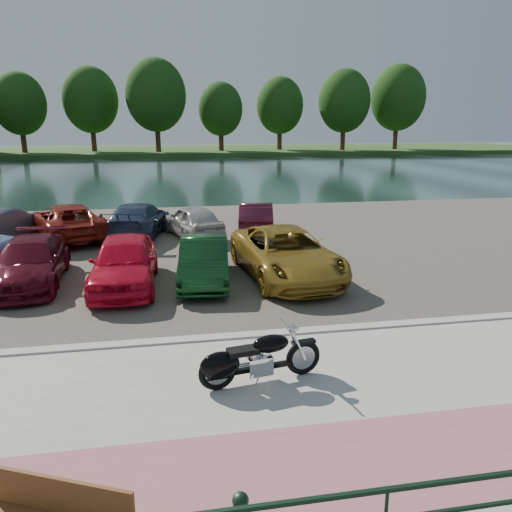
% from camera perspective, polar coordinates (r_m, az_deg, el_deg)
% --- Properties ---
extents(ground, '(200.00, 200.00, 0.00)m').
position_cam_1_polar(ground, '(9.53, 4.10, -14.24)').
color(ground, '#595447').
rests_on(ground, ground).
extents(promenade, '(60.00, 6.00, 0.10)m').
position_cam_1_polar(promenade, '(8.68, 5.79, -17.10)').
color(promenade, '#AAA8A0').
rests_on(promenade, ground).
extents(pink_path, '(60.00, 2.00, 0.01)m').
position_cam_1_polar(pink_path, '(7.48, 9.18, -22.67)').
color(pink_path, '#9F5961').
rests_on(pink_path, promenade).
extents(kerb, '(60.00, 0.30, 0.14)m').
position_cam_1_polar(kerb, '(11.24, 1.59, -9.03)').
color(kerb, '#AAA8A0').
rests_on(kerb, ground).
extents(parking_lot, '(60.00, 18.00, 0.04)m').
position_cam_1_polar(parking_lot, '(19.72, -3.72, 1.43)').
color(parking_lot, '#474239').
rests_on(parking_lot, ground).
extents(river, '(120.00, 40.00, 0.00)m').
position_cam_1_polar(river, '(48.32, -7.70, 9.41)').
color(river, '#172926').
rests_on(river, ground).
extents(far_bank, '(120.00, 24.00, 0.60)m').
position_cam_1_polar(far_bank, '(80.19, -8.81, 11.79)').
color(far_bank, '#214418').
rests_on(far_bank, ground).
extents(railing, '(24.04, 0.05, 0.90)m').
position_cam_1_polar(railing, '(5.99, 14.69, -25.84)').
color(railing, black).
rests_on(railing, promenade).
extents(far_trees, '(70.25, 10.68, 12.52)m').
position_cam_1_polar(far_trees, '(74.17, -5.38, 17.20)').
color(far_trees, '#3D2216').
rests_on(far_trees, far_bank).
extents(motorcycle, '(2.32, 0.81, 1.05)m').
position_cam_1_polar(motorcycle, '(9.07, -0.71, -11.81)').
color(motorcycle, black).
rests_on(motorcycle, promenade).
extents(car_3, '(2.07, 4.65, 1.32)m').
position_cam_1_polar(car_3, '(15.99, -24.43, -0.64)').
color(car_3, '#540C1B').
rests_on(car_3, parking_lot).
extents(car_4, '(1.86, 4.43, 1.50)m').
position_cam_1_polar(car_4, '(14.75, -14.82, -0.66)').
color(car_4, red).
rests_on(car_4, parking_lot).
extents(car_5, '(1.76, 4.10, 1.31)m').
position_cam_1_polar(car_5, '(14.80, -5.94, -0.55)').
color(car_5, '#0F3917').
rests_on(car_5, parking_lot).
extents(car_6, '(2.97, 5.58, 1.49)m').
position_cam_1_polar(car_6, '(15.20, 3.47, 0.28)').
color(car_6, olive).
rests_on(car_6, parking_lot).
extents(car_9, '(2.73, 4.54, 1.41)m').
position_cam_1_polar(car_9, '(22.04, -27.15, 3.17)').
color(car_9, slate).
rests_on(car_9, parking_lot).
extents(car_10, '(4.09, 5.70, 1.44)m').
position_cam_1_polar(car_10, '(21.65, -20.78, 3.71)').
color(car_10, maroon).
rests_on(car_10, parking_lot).
extents(car_11, '(2.83, 5.06, 1.39)m').
position_cam_1_polar(car_11, '(21.44, -13.31, 4.11)').
color(car_11, navy).
rests_on(car_11, parking_lot).
extents(car_12, '(2.68, 4.18, 1.32)m').
position_cam_1_polar(car_12, '(20.85, -7.25, 4.01)').
color(car_12, '#B4B4AF').
rests_on(car_12, parking_lot).
extents(car_13, '(2.06, 4.17, 1.32)m').
position_cam_1_polar(car_13, '(21.47, -0.02, 4.44)').
color(car_13, '#501528').
rests_on(car_13, parking_lot).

